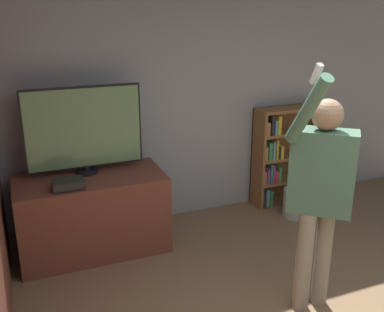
# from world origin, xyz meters

# --- Properties ---
(wall_back) EXTENTS (6.19, 0.06, 2.70)m
(wall_back) POSITION_xyz_m (0.00, 2.94, 1.35)
(wall_back) COLOR #9EA3A8
(wall_back) RESTS_ON ground_plane
(tv_ledge) EXTENTS (1.42, 0.70, 0.78)m
(tv_ledge) POSITION_xyz_m (-1.29, 2.47, 0.39)
(tv_ledge) COLOR brown
(tv_ledge) RESTS_ON ground_plane
(television) EXTENTS (1.11, 0.22, 0.86)m
(television) POSITION_xyz_m (-1.29, 2.60, 1.22)
(television) COLOR black
(television) RESTS_ON tv_ledge
(game_console) EXTENTS (0.28, 0.19, 0.08)m
(game_console) POSITION_xyz_m (-1.52, 2.25, 0.82)
(game_console) COLOR black
(game_console) RESTS_ON tv_ledge
(bookshelf) EXTENTS (0.85, 0.28, 1.20)m
(bookshelf) POSITION_xyz_m (1.07, 2.76, 0.60)
(bookshelf) COLOR brown
(bookshelf) RESTS_ON ground_plane
(person) EXTENTS (0.62, 0.56, 2.00)m
(person) POSITION_xyz_m (0.17, 0.90, 1.05)
(person) COLOR gray
(person) RESTS_ON ground_plane
(waste_bin) EXTENTS (0.31, 0.31, 0.33)m
(waste_bin) POSITION_xyz_m (1.03, 2.34, 0.16)
(waste_bin) COLOR #B7B7BC
(waste_bin) RESTS_ON ground_plane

